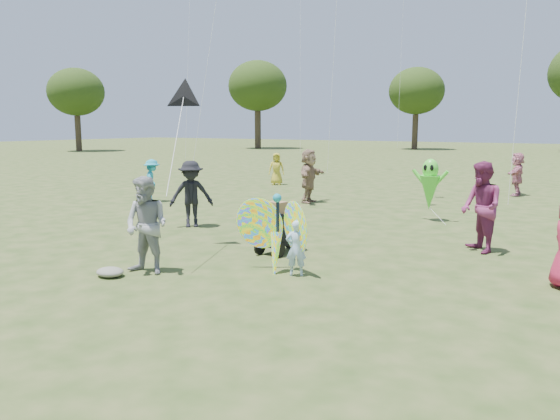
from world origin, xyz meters
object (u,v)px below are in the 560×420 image
object	(u,v)px
crowd_b	(191,194)
crowd_e	(481,207)
child_girl	(296,248)
adult_man	(147,225)
crowd_g	(276,169)
alien_kite	(430,186)
crowd_d	(309,176)
crowd_i	(152,181)
jogging_stroller	(280,224)
butterfly_kite	(277,234)
crowd_j	(517,174)

from	to	relation	value
crowd_b	crowd_e	bearing A→B (deg)	-33.23
child_girl	adult_man	size ratio (longest dim) A/B	0.57
crowd_g	alien_kite	distance (m)	10.28
crowd_d	crowd_i	distance (m)	5.45
crowd_i	jogging_stroller	world-z (taller)	crowd_i
crowd_e	alien_kite	distance (m)	3.78
crowd_d	crowd_i	world-z (taller)	crowd_d
crowd_b	alien_kite	world-z (taller)	crowd_b
child_girl	crowd_i	bearing A→B (deg)	-60.62
adult_man	crowd_i	size ratio (longest dim) A/B	1.19
crowd_b	crowd_i	size ratio (longest dim) A/B	1.17
adult_man	alien_kite	xyz separation A→B (m)	(2.70, 8.08, 0.09)
adult_man	butterfly_kite	distance (m)	2.33
crowd_j	crowd_e	bearing A→B (deg)	3.76
crowd_e	alien_kite	size ratio (longest dim) A/B	1.10
adult_man	crowd_i	bearing A→B (deg)	127.26
butterfly_kite	alien_kite	xyz separation A→B (m)	(0.78, 6.77, 0.27)
adult_man	crowd_j	size ratio (longest dim) A/B	1.08
child_girl	butterfly_kite	world-z (taller)	butterfly_kite
crowd_j	jogging_stroller	xyz separation A→B (m)	(-2.73, -12.70, -0.20)
crowd_g	crowd_i	world-z (taller)	crowd_i
crowd_e	crowd_g	xyz separation A→B (m)	(-10.60, 8.86, -0.25)
crowd_b	child_girl	bearing A→B (deg)	-70.51
child_girl	crowd_e	world-z (taller)	crowd_e
child_girl	crowd_j	size ratio (longest dim) A/B	0.61
crowd_i	butterfly_kite	world-z (taller)	crowd_i
crowd_e	crowd_j	size ratio (longest dim) A/B	1.17
adult_man	crowd_j	bearing A→B (deg)	68.88
crowd_d	jogging_stroller	xyz separation A→B (m)	(3.07, -6.87, -0.31)
child_girl	alien_kite	xyz separation A→B (m)	(0.35, 6.81, 0.47)
jogging_stroller	alien_kite	size ratio (longest dim) A/B	0.63
adult_man	crowd_i	xyz separation A→B (m)	(-6.66, 6.86, -0.14)
crowd_d	butterfly_kite	bearing A→B (deg)	-161.76
child_girl	jogging_stroller	size ratio (longest dim) A/B	0.92
crowd_d	crowd_j	world-z (taller)	crowd_d
crowd_d	alien_kite	size ratio (longest dim) A/B	1.06
crowd_e	butterfly_kite	bearing A→B (deg)	-76.95
crowd_e	crowd_i	xyz separation A→B (m)	(-11.39, 1.96, -0.22)
crowd_b	crowd_i	distance (m)	5.23
child_girl	crowd_g	world-z (taller)	crowd_g
butterfly_kite	crowd_d	bearing A→B (deg)	114.98
crowd_d	child_girl	bearing A→B (deg)	-159.45
crowd_i	adult_man	bearing A→B (deg)	-177.67
adult_man	crowd_e	distance (m)	6.81
crowd_b	jogging_stroller	xyz separation A→B (m)	(3.50, -1.26, -0.26)
alien_kite	crowd_g	bearing A→B (deg)	146.50
crowd_g	crowd_j	size ratio (longest dim) A/B	0.87
adult_man	crowd_e	bearing A→B (deg)	39.07
child_girl	crowd_d	bearing A→B (deg)	-91.53
crowd_d	crowd_g	world-z (taller)	crowd_d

